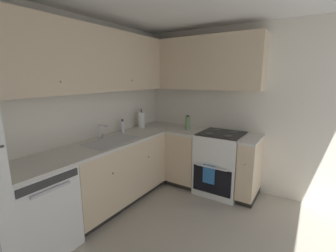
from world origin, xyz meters
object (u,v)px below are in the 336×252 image
object	(u,v)px
soap_bottle	(123,127)
paper_towel_roll	(142,120)
dishwasher	(36,210)
oil_bottle	(188,123)
oven_range	(220,162)

from	to	relation	value
soap_bottle	paper_towel_roll	world-z (taller)	paper_towel_roll
dishwasher	paper_towel_roll	bearing A→B (deg)	4.99
paper_towel_roll	oil_bottle	xyz separation A→B (m)	(0.28, -0.69, -0.02)
soap_bottle	oil_bottle	world-z (taller)	oil_bottle
oven_range	oil_bottle	size ratio (longest dim) A/B	4.57
soap_bottle	paper_towel_roll	distance (m)	0.42
oven_range	soap_bottle	world-z (taller)	soap_bottle
paper_towel_roll	soap_bottle	bearing A→B (deg)	177.24
oven_range	paper_towel_roll	distance (m)	1.39
dishwasher	soap_bottle	bearing A→B (deg)	7.23
dishwasher	oven_range	world-z (taller)	oven_range
dishwasher	oven_range	size ratio (longest dim) A/B	0.82
soap_bottle	oil_bottle	distance (m)	0.99
soap_bottle	oil_bottle	xyz separation A→B (m)	(0.69, -0.71, 0.02)
dishwasher	oil_bottle	xyz separation A→B (m)	(2.12, -0.53, 0.56)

